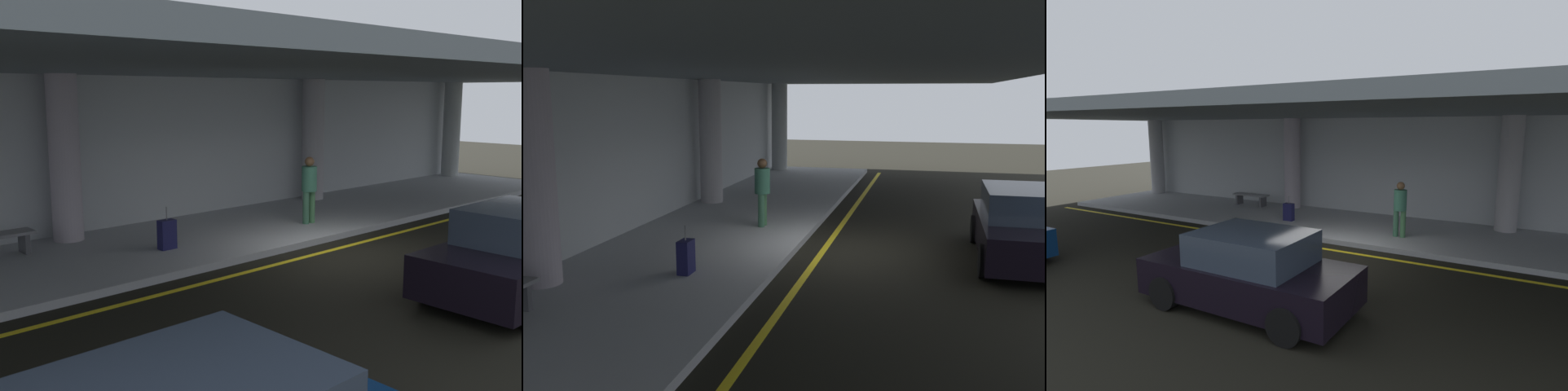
{
  "view_description": "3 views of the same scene",
  "coord_description": "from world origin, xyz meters",
  "views": [
    {
      "loc": [
        -9.9,
        -8.09,
        3.4
      ],
      "look_at": [
        -1.08,
        1.51,
        1.21
      ],
      "focal_mm": 42.39,
      "sensor_mm": 36.0,
      "label": 1
    },
    {
      "loc": [
        -12.41,
        -1.8,
        3.4
      ],
      "look_at": [
        -0.46,
        1.27,
        1.25
      ],
      "focal_mm": 40.5,
      "sensor_mm": 36.0,
      "label": 2
    },
    {
      "loc": [
        4.68,
        -9.56,
        3.4
      ],
      "look_at": [
        -1.54,
        1.54,
        1.3
      ],
      "focal_mm": 28.08,
      "sensor_mm": 36.0,
      "label": 3
    }
  ],
  "objects": [
    {
      "name": "traveler_with_luggage",
      "position": [
        1.25,
        2.26,
        1.11
      ],
      "size": [
        0.38,
        0.38,
        1.68
      ],
      "rotation": [
        0.0,
        0.0,
        1.12
      ],
      "color": "#37664A",
      "rests_on": "sidewalk"
    },
    {
      "name": "ceiling_overhang",
      "position": [
        0.0,
        2.6,
        3.95
      ],
      "size": [
        28.0,
        13.2,
        0.3
      ],
      "primitive_type": "cube",
      "color": "slate",
      "rests_on": "support_column_far_left"
    },
    {
      "name": "sidewalk",
      "position": [
        0.0,
        3.1,
        0.07
      ],
      "size": [
        26.0,
        4.2,
        0.15
      ],
      "primitive_type": "cube",
      "color": "#A3A6AC",
      "rests_on": "ground"
    },
    {
      "name": "support_column_left_mid",
      "position": [
        -4.0,
        4.67,
        1.97
      ],
      "size": [
        0.66,
        0.66,
        3.65
      ],
      "primitive_type": "cylinder",
      "color": "#ABA0AB",
      "rests_on": "sidewalk"
    },
    {
      "name": "terminal_back_wall",
      "position": [
        0.0,
        5.35,
        1.9
      ],
      "size": [
        26.0,
        0.3,
        3.8
      ],
      "primitive_type": "cube",
      "color": "#B0B5B9",
      "rests_on": "ground"
    },
    {
      "name": "support_column_right_mid",
      "position": [
        12.0,
        4.67,
        1.97
      ],
      "size": [
        0.66,
        0.66,
        3.65
      ],
      "primitive_type": "cylinder",
      "color": "#A2A6A5",
      "rests_on": "sidewalk"
    },
    {
      "name": "car_black",
      "position": [
        0.12,
        -3.65,
        0.71
      ],
      "size": [
        4.1,
        1.92,
        1.5
      ],
      "rotation": [
        0.0,
        0.0,
        3.11
      ],
      "color": "black",
      "rests_on": "ground"
    },
    {
      "name": "lane_stripe_yellow",
      "position": [
        0.0,
        0.47,
        0.0
      ],
      "size": [
        26.0,
        0.14,
        0.01
      ],
      "primitive_type": "cube",
      "color": "yellow",
      "rests_on": "ground"
    },
    {
      "name": "support_column_center",
      "position": [
        4.0,
        4.67,
        1.97
      ],
      "size": [
        0.66,
        0.66,
        3.65
      ],
      "primitive_type": "cylinder",
      "color": "#A4A0A5",
      "rests_on": "sidewalk"
    },
    {
      "name": "suitcase_upright_primary",
      "position": [
        -2.84,
        2.51,
        0.46
      ],
      "size": [
        0.36,
        0.22,
        0.9
      ],
      "rotation": [
        0.0,
        0.0,
        -0.18
      ],
      "color": "#181845",
      "rests_on": "sidewalk"
    },
    {
      "name": "ground_plane",
      "position": [
        0.0,
        0.0,
        0.0
      ],
      "size": [
        60.0,
        60.0,
        0.0
      ],
      "primitive_type": "plane",
      "color": "black"
    }
  ]
}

